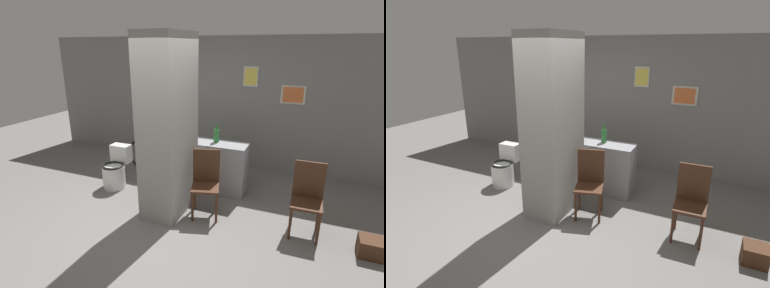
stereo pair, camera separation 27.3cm
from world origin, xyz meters
The scene contains 10 objects.
ground_plane centered at (0.00, 0.00, 0.00)m, with size 14.00×14.00×0.00m, color slate.
wall_back centered at (0.00, 2.63, 1.30)m, with size 8.00×0.09×2.60m.
pillar_center centered at (-0.01, 0.48, 1.30)m, with size 0.57×0.95×2.60m.
counter_shelf centered at (0.37, 1.33, 0.43)m, with size 1.20×0.44×0.86m.
toilet centered at (-1.24, 0.79, 0.31)m, with size 0.39×0.55×0.72m.
chair_near_pillar centered at (0.55, 0.54, 0.54)m, with size 0.49×0.49×0.98m.
chair_by_doorway centered at (1.94, 0.59, 0.54)m, with size 0.40×0.40×0.98m.
bicycle centered at (-0.63, 1.57, 0.36)m, with size 1.68×0.42×0.76m.
bottle_tall centered at (0.43, 1.38, 0.99)m, with size 0.09×0.09×0.34m.
floor_crate centered at (2.71, 0.39, 0.11)m, with size 0.28×0.28×0.22m.
Camera 1 is at (1.88, -3.22, 2.41)m, focal length 28.00 mm.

